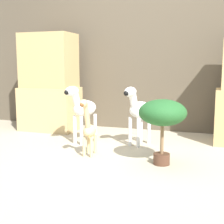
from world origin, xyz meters
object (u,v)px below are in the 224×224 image
object	(u,v)px
zebra_right	(138,109)
zebra_left	(82,108)
potted_palm_front	(163,115)
giraffe_figurine	(88,127)

from	to	relation	value
zebra_right	zebra_left	distance (m)	0.64
potted_palm_front	zebra_left	bearing A→B (deg)	153.89
giraffe_figurine	potted_palm_front	xyz separation A→B (m)	(0.73, -0.03, 0.17)
giraffe_figurine	zebra_right	bearing A→B (deg)	57.11
giraffe_figurine	potted_palm_front	size ratio (longest dim) A/B	0.98
zebra_right	giraffe_figurine	bearing A→B (deg)	-122.89
zebra_right	zebra_left	xyz separation A→B (m)	(-0.63, -0.10, 0.00)
potted_palm_front	giraffe_figurine	bearing A→B (deg)	177.72
giraffe_figurine	zebra_left	bearing A→B (deg)	120.10
zebra_right	zebra_left	bearing A→B (deg)	-170.99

